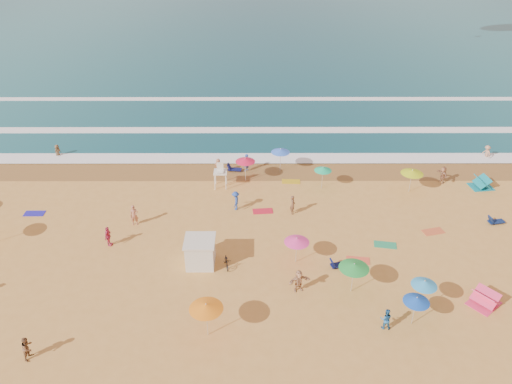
{
  "coord_description": "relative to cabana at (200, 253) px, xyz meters",
  "views": [
    {
      "loc": [
        -2.58,
        -30.2,
        23.27
      ],
      "look_at": [
        -2.52,
        6.0,
        1.5
      ],
      "focal_mm": 35.0,
      "sensor_mm": 36.0,
      "label": 1
    }
  ],
  "objects": [
    {
      "name": "ground",
      "position": [
        6.55,
        1.66,
        -1.0
      ],
      "size": [
        220.0,
        220.0,
        0.0
      ],
      "primitive_type": "plane",
      "color": "gold",
      "rests_on": "ground"
    },
    {
      "name": "beach_umbrellas",
      "position": [
        6.83,
        1.97,
        1.12
      ],
      "size": [
        60.98,
        25.89,
        0.74
      ],
      "color": "yellow",
      "rests_on": "ground"
    },
    {
      "name": "ocean",
      "position": [
        6.55,
        85.66,
        -1.0
      ],
      "size": [
        220.0,
        140.0,
        0.18
      ],
      "primitive_type": "cube",
      "color": "#0C4756",
      "rests_on": "ground"
    },
    {
      "name": "bicycle",
      "position": [
        1.9,
        -0.3,
        -0.58
      ],
      "size": [
        0.77,
        1.64,
        0.83
      ],
      "primitive_type": "imported",
      "rotation": [
        0.0,
        0.0,
        0.14
      ],
      "color": "black",
      "rests_on": "ground"
    },
    {
      "name": "beachgoers",
      "position": [
        5.77,
        5.41,
        -0.22
      ],
      "size": [
        44.63,
        26.83,
        2.04
      ],
      "color": "#AE6850",
      "rests_on": "ground"
    },
    {
      "name": "loungers",
      "position": [
        11.91,
        -2.39,
        -0.83
      ],
      "size": [
        46.74,
        28.7,
        0.34
      ],
      "color": "#0F144B",
      "rests_on": "ground"
    },
    {
      "name": "wet_sand",
      "position": [
        6.55,
        14.16,
        -0.99
      ],
      "size": [
        220.0,
        220.0,
        0.0
      ],
      "primitive_type": "plane",
      "color": "olive",
      "rests_on": "ground"
    },
    {
      "name": "popup_tents",
      "position": [
        21.9,
        3.43,
        -0.4
      ],
      "size": [
        8.11,
        17.38,
        1.2
      ],
      "color": "#EF3567",
      "rests_on": "ground"
    },
    {
      "name": "surf_foam",
      "position": [
        6.55,
        22.98,
        -0.9
      ],
      "size": [
        200.0,
        18.7,
        0.05
      ],
      "color": "white",
      "rests_on": "ground"
    },
    {
      "name": "towels",
      "position": [
        7.2,
        -0.85,
        -0.98
      ],
      "size": [
        49.09,
        27.67,
        0.03
      ],
      "color": "#D45B1A",
      "rests_on": "ground"
    },
    {
      "name": "cabana_roof",
      "position": [
        0.0,
        0.0,
        1.06
      ],
      "size": [
        2.2,
        2.2,
        0.12
      ],
      "primitive_type": "cube",
      "color": "silver",
      "rests_on": "cabana"
    },
    {
      "name": "cabana",
      "position": [
        0.0,
        0.0,
        0.0
      ],
      "size": [
        2.0,
        2.0,
        2.0
      ],
      "primitive_type": "cube",
      "color": "silver",
      "rests_on": "ground"
    },
    {
      "name": "lifeguard_stand",
      "position": [
        0.8,
        11.13,
        0.05
      ],
      "size": [
        1.2,
        1.2,
        2.1
      ],
      "primitive_type": null,
      "color": "white",
      "rests_on": "ground"
    }
  ]
}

